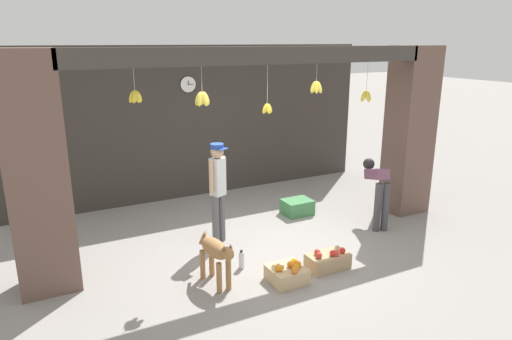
{
  "coord_description": "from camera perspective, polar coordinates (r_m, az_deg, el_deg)",
  "views": [
    {
      "loc": [
        -3.1,
        -5.55,
        3.04
      ],
      "look_at": [
        0.0,
        0.43,
        1.13
      ],
      "focal_mm": 32.0,
      "sensor_mm": 36.0,
      "label": 1
    }
  ],
  "objects": [
    {
      "name": "storefront_awning",
      "position": [
        6.47,
        1.29,
        13.86
      ],
      "size": [
        5.45,
        0.26,
        0.93
      ],
      "color": "#3D3833"
    },
    {
      "name": "fruit_crate_oranges",
      "position": [
        6.11,
        3.93,
        -12.75
      ],
      "size": [
        0.46,
        0.44,
        0.28
      ],
      "color": "tan",
      "rests_on": "ground_plane"
    },
    {
      "name": "shop_pillar_left",
      "position": [
        6.05,
        -25.72,
        -0.66
      ],
      "size": [
        0.7,
        0.6,
        2.97
      ],
      "primitive_type": "cube",
      "color": "brown",
      "rests_on": "ground_plane"
    },
    {
      "name": "shopkeeper",
      "position": [
        6.94,
        -4.79,
        -2.01
      ],
      "size": [
        0.32,
        0.3,
        1.57
      ],
      "rotation": [
        0.0,
        0.0,
        3.59
      ],
      "color": "#56565B",
      "rests_on": "ground_plane"
    },
    {
      "name": "ground_plane",
      "position": [
        7.05,
        1.62,
        -9.7
      ],
      "size": [
        60.0,
        60.0,
        0.0
      ],
      "primitive_type": "plane",
      "color": "gray"
    },
    {
      "name": "shop_back_wall",
      "position": [
        9.14,
        -7.21,
        5.93
      ],
      "size": [
        7.35,
        0.12,
        2.97
      ],
      "primitive_type": "cube",
      "color": "#38332D",
      "rests_on": "ground_plane"
    },
    {
      "name": "wall_clock",
      "position": [
        8.9,
        -8.5,
        10.54
      ],
      "size": [
        0.31,
        0.03,
        0.31
      ],
      "color": "black"
    },
    {
      "name": "produce_box_green",
      "position": [
        8.34,
        5.17,
        -4.62
      ],
      "size": [
        0.51,
        0.41,
        0.27
      ],
      "primitive_type": "cube",
      "color": "#42844C",
      "rests_on": "ground_plane"
    },
    {
      "name": "worker_stooping",
      "position": [
        7.88,
        14.93,
        -1.89
      ],
      "size": [
        0.44,
        0.8,
        1.07
      ],
      "rotation": [
        0.0,
        0.0,
        -0.34
      ],
      "color": "#424247",
      "rests_on": "ground_plane"
    },
    {
      "name": "water_bottle",
      "position": [
        6.42,
        -1.83,
        -11.15
      ],
      "size": [
        0.08,
        0.08,
        0.27
      ],
      "color": "silver",
      "rests_on": "ground_plane"
    },
    {
      "name": "dog",
      "position": [
        5.89,
        -5.01,
        -10.23
      ],
      "size": [
        0.3,
        0.82,
        0.67
      ],
      "rotation": [
        0.0,
        0.0,
        -1.44
      ],
      "color": "#9E7042",
      "rests_on": "ground_plane"
    },
    {
      "name": "fruit_crate_apples",
      "position": [
        6.5,
        8.97,
        -11.1
      ],
      "size": [
        0.58,
        0.33,
        0.29
      ],
      "color": "tan",
      "rests_on": "ground_plane"
    },
    {
      "name": "shop_pillar_right",
      "position": [
        8.61,
        18.64,
        4.61
      ],
      "size": [
        0.7,
        0.6,
        2.97
      ],
      "primitive_type": "cube",
      "color": "brown",
      "rests_on": "ground_plane"
    }
  ]
}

